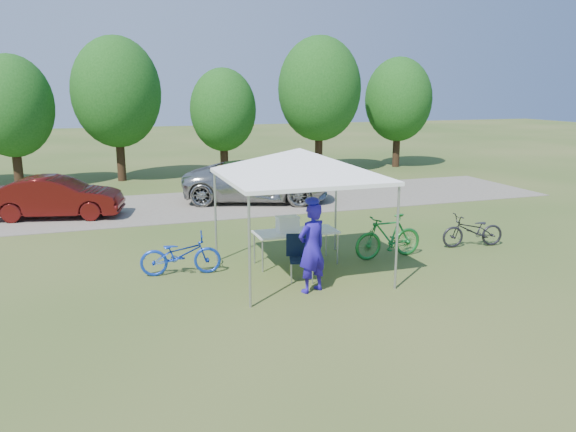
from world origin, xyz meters
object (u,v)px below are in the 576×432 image
object	(u,v)px
bike_dark	(473,231)
minivan	(257,181)
sedan	(57,197)
folding_chair	(300,253)
cooler	(288,224)
bike_green	(388,236)
bike_blue	(181,254)
cyclist	(312,248)
folding_table	(296,233)

from	to	relation	value
bike_dark	minivan	size ratio (longest dim) A/B	0.31
bike_dark	minivan	world-z (taller)	minivan
sedan	folding_chair	bearing A→B (deg)	-134.25
cooler	sedan	xyz separation A→B (m)	(-5.21, 6.75, -0.29)
cooler	bike_green	bearing A→B (deg)	-6.27
bike_blue	minivan	xyz separation A→B (m)	(3.75, 7.19, 0.28)
cooler	sedan	distance (m)	8.54
cyclist	bike_dark	bearing A→B (deg)	177.74
minivan	sedan	size ratio (longest dim) A/B	1.32
cyclist	sedan	world-z (taller)	cyclist
folding_chair	bike_green	bearing A→B (deg)	33.69
bike_blue	sedan	world-z (taller)	sedan
sedan	cooler	bearing A→B (deg)	-130.05
cyclist	bike_green	size ratio (longest dim) A/B	1.03
cooler	bike_green	world-z (taller)	cooler
folding_chair	cooler	world-z (taller)	cooler
folding_table	sedan	distance (m)	8.65
bike_green	sedan	xyz separation A→B (m)	(-7.63, 7.02, 0.14)
cyclist	folding_chair	bearing A→B (deg)	-112.89
folding_table	folding_chair	bearing A→B (deg)	-105.30
minivan	folding_chair	bearing A→B (deg)	-170.47
folding_table	cyclist	world-z (taller)	cyclist
bike_dark	sedan	size ratio (longest dim) A/B	0.41
folding_table	bike_dark	bearing A→B (deg)	-1.39
cooler	bike_dark	distance (m)	4.95
folding_table	cooler	xyz separation A→B (m)	(-0.20, 0.00, 0.22)
bike_blue	minivan	size ratio (longest dim) A/B	0.33
folding_chair	bike_dark	bearing A→B (deg)	27.22
folding_table	minivan	bearing A→B (deg)	81.06
folding_chair	cyclist	bearing A→B (deg)	-75.23
folding_chair	minivan	world-z (taller)	minivan
folding_chair	sedan	xyz separation A→B (m)	(-5.13, 7.77, 0.09)
folding_table	minivan	distance (m)	7.38
minivan	folding_table	bearing A→B (deg)	-169.68
folding_table	cyclist	size ratio (longest dim) A/B	1.05
bike_blue	bike_dark	world-z (taller)	bike_blue
bike_green	folding_chair	bearing A→B (deg)	-76.10
folding_table	bike_blue	xyz separation A→B (m)	(-2.60, 0.09, -0.28)
folding_chair	cooler	distance (m)	1.09
cyclist	minivan	bearing A→B (deg)	-119.76
cooler	cyclist	bearing A→B (deg)	-93.45
cooler	cyclist	distance (m)	1.79
bike_green	sedan	size ratio (longest dim) A/B	0.45
cyclist	sedan	xyz separation A→B (m)	(-5.10, 8.54, -0.24)
bike_blue	sedan	bearing A→B (deg)	30.55
folding_chair	bike_dark	distance (m)	5.08
bike_blue	bike_dark	xyz separation A→B (m)	(7.32, -0.21, -0.03)
cooler	minivan	bearing A→B (deg)	79.53
cyclist	bike_blue	bearing A→B (deg)	-60.02
cyclist	sedan	distance (m)	9.95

